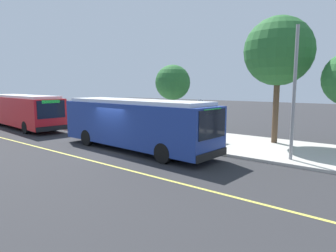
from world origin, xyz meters
TOP-DOWN VIEW (x-y plane):
  - ground_plane at (0.00, 0.00)m, footprint 120.00×120.00m
  - sidewalk_curb at (0.00, 6.00)m, footprint 44.00×6.40m
  - lane_stripe_center at (0.00, -2.20)m, footprint 36.00×0.14m
  - transit_bus_main at (0.73, 1.01)m, footprint 10.84×3.11m
  - transit_bus_second at (-13.49, 1.23)m, footprint 11.39×3.50m
  - bus_shelter at (1.37, 5.48)m, footprint 2.90×1.60m
  - waiting_bench at (1.50, 5.32)m, footprint 1.60×0.48m
  - route_sign_post at (3.55, 3.61)m, footprint 0.44×0.08m
  - street_tree_near_shelter at (-1.96, 8.08)m, footprint 2.86×2.86m
  - street_tree_upstreet at (6.61, 7.61)m, footprint 4.20×4.20m
  - utility_pole at (8.73, 3.74)m, footprint 0.16×0.16m

SIDE VIEW (x-z plane):
  - ground_plane at x=0.00m, z-range 0.00..0.00m
  - lane_stripe_center at x=0.00m, z-range 0.00..0.01m
  - sidewalk_curb at x=0.00m, z-range 0.00..0.15m
  - waiting_bench at x=1.50m, z-range 0.16..1.11m
  - transit_bus_main at x=0.73m, z-range 0.14..3.09m
  - transit_bus_second at x=-13.49m, z-range 0.14..3.09m
  - bus_shelter at x=1.37m, z-range 0.68..3.16m
  - route_sign_post at x=3.55m, z-range 0.56..3.36m
  - utility_pole at x=8.73m, z-range 0.15..6.55m
  - street_tree_near_shelter at x=-1.96m, z-range 1.34..6.65m
  - street_tree_upstreet at x=6.61m, z-range 1.92..9.72m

